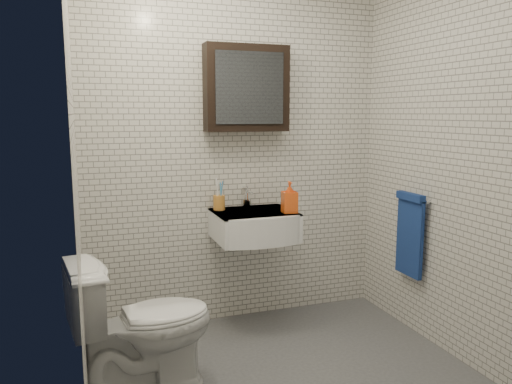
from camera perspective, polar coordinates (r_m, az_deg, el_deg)
ground at (r=3.09m, az=3.88°, el=-20.61°), size 2.20×2.00×0.01m
room_shell at (r=2.68m, az=4.21°, el=7.66°), size 2.22×2.02×2.51m
washbasin at (r=3.47m, az=-0.03°, el=-3.85°), size 0.55×0.50×0.20m
faucet at (r=3.62m, az=-1.06°, el=-0.71°), size 0.06×0.20×0.15m
mirror_cabinet at (r=3.57m, az=-1.08°, el=11.75°), size 0.60×0.15×0.60m
towel_rail at (r=3.61m, az=17.19°, el=-4.28°), size 0.09×0.30×0.58m
toothbrush_cup at (r=3.54m, az=-4.24°, el=-1.13°), size 0.09×0.09×0.23m
soap_bottle at (r=3.43m, az=3.86°, el=-0.59°), size 0.11×0.11×0.22m
toilet at (r=2.88m, az=-12.78°, el=-14.53°), size 0.81×0.53×0.78m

